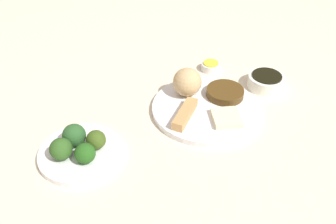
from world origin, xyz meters
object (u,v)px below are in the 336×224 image
(main_plate, at_px, (205,109))
(broccoli_plate, at_px, (82,154))
(sauce_ramekin_hot_mustard, at_px, (211,67))
(soy_sauce_bowl, at_px, (266,81))

(main_plate, height_order, broccoli_plate, main_plate)
(broccoli_plate, relative_size, sauce_ramekin_hot_mustard, 3.43)
(soy_sauce_bowl, xyz_separation_m, sauce_ramekin_hot_mustard, (-0.15, -0.09, -0.01))
(main_plate, height_order, soy_sauce_bowl, soy_sauce_bowl)
(soy_sauce_bowl, relative_size, sauce_ramekin_hot_mustard, 1.82)
(broccoli_plate, bearing_deg, main_plate, 89.36)
(soy_sauce_bowl, bearing_deg, broccoli_plate, -89.57)
(broccoli_plate, distance_m, sauce_ramekin_hot_mustard, 0.50)
(main_plate, relative_size, soy_sauce_bowl, 2.74)
(broccoli_plate, xyz_separation_m, soy_sauce_bowl, (-0.00, 0.56, 0.01))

